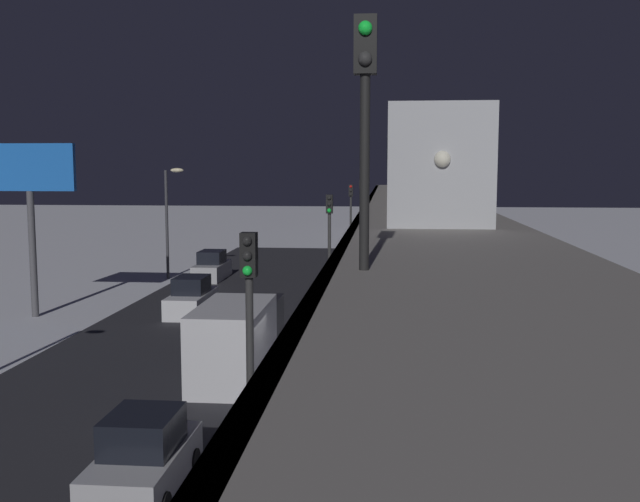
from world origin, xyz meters
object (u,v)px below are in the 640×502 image
(sedan_silver_2, at_px, (212,267))
(delivery_van, at_px, (239,338))
(subway_train, at_px, (407,166))
(rail_signal, at_px, (365,98))
(sedan_silver, at_px, (144,462))
(traffic_light_distant, at_px, (361,201))
(sedan_white, at_px, (192,298))
(traffic_light_far, at_px, (351,214))
(traffic_light_mid, at_px, (329,240))
(commercial_billboard, at_px, (30,185))
(traffic_light_near, at_px, (250,340))

(sedan_silver_2, bearing_deg, delivery_van, 106.08)
(subway_train, xyz_separation_m, rail_signal, (1.81, 44.97, 0.95))
(sedan_silver, bearing_deg, traffic_light_distant, 87.23)
(rail_signal, xyz_separation_m, delivery_van, (5.10, -14.62, -7.43))
(sedan_white, distance_m, traffic_light_distant, 39.51)
(subway_train, bearing_deg, traffic_light_far, 16.31)
(subway_train, height_order, traffic_light_mid, subway_train)
(rail_signal, distance_m, commercial_billboard, 29.95)
(sedan_silver_2, height_order, traffic_light_near, traffic_light_near)
(commercial_billboard, bearing_deg, delivery_van, 143.35)
(delivery_van, height_order, traffic_light_mid, traffic_light_mid)
(delivery_van, height_order, commercial_billboard, commercial_billboard)
(traffic_light_near, bearing_deg, subway_train, -95.69)
(rail_signal, xyz_separation_m, sedan_white, (9.90, -25.62, -7.98))
(sedan_silver, height_order, commercial_billboard, commercial_billboard)
(traffic_light_near, bearing_deg, traffic_light_distant, -90.00)
(sedan_silver, relative_size, traffic_light_near, 0.63)
(sedan_silver, distance_m, delivery_van, 10.23)
(traffic_light_distant, bearing_deg, traffic_light_mid, 90.00)
(delivery_van, bearing_deg, traffic_light_distant, -93.11)
(sedan_silver, bearing_deg, sedan_white, 102.23)
(delivery_van, distance_m, traffic_light_distant, 49.80)
(sedan_silver_2, height_order, traffic_light_mid, traffic_light_mid)
(rail_signal, bearing_deg, traffic_light_mid, -84.09)
(traffic_light_far, xyz_separation_m, commercial_billboard, (15.36, 19.70, 2.63))
(subway_train, xyz_separation_m, traffic_light_mid, (4.21, 21.75, -3.63))
(delivery_van, xyz_separation_m, traffic_light_far, (-2.70, -29.12, 2.85))
(traffic_light_near, distance_m, traffic_light_distant, 61.57)
(subway_train, bearing_deg, rail_signal, 87.70)
(sedan_silver, xyz_separation_m, traffic_light_far, (-2.90, -39.33, 3.41))
(traffic_light_near, height_order, commercial_billboard, commercial_billboard)
(sedan_silver, distance_m, sedan_white, 21.71)
(traffic_light_near, relative_size, commercial_billboard, 0.72)
(subway_train, relative_size, sedan_silver, 18.35)
(traffic_light_mid, distance_m, traffic_light_far, 20.52)
(rail_signal, xyz_separation_m, commercial_billboard, (17.76, -24.03, -1.95))
(traffic_light_distant, bearing_deg, traffic_light_near, 90.00)
(delivery_van, bearing_deg, sedan_silver, 88.88)
(traffic_light_far, height_order, traffic_light_distant, same)
(rail_signal, xyz_separation_m, traffic_light_near, (2.40, -2.69, -4.58))
(sedan_white, distance_m, delivery_van, 12.02)
(subway_train, bearing_deg, sedan_silver_2, 28.89)
(sedan_silver_2, bearing_deg, traffic_light_far, -146.21)
(sedan_silver, xyz_separation_m, delivery_van, (-0.20, -10.21, 0.56))
(rail_signal, relative_size, traffic_light_near, 0.62)
(sedan_white, bearing_deg, traffic_light_near, 108.11)
(traffic_light_near, bearing_deg, traffic_light_mid, -90.00)
(traffic_light_far, bearing_deg, traffic_light_mid, 90.00)
(rail_signal, distance_m, sedan_white, 28.60)
(traffic_light_near, xyz_separation_m, traffic_light_mid, (0.00, -20.52, 0.00))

